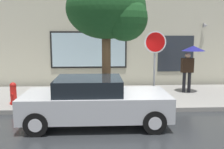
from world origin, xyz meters
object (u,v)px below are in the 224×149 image
(parked_car, at_px, (95,101))
(stop_sign, at_px, (155,53))
(fire_hydrant, at_px, (13,93))
(street_tree, at_px, (110,12))
(pedestrian_with_umbrella, at_px, (191,56))

(parked_car, xyz_separation_m, stop_sign, (2.07, 1.45, 1.30))
(fire_hydrant, relative_size, street_tree, 0.18)
(parked_car, distance_m, street_tree, 3.19)
(street_tree, xyz_separation_m, stop_sign, (1.55, -0.15, -1.42))
(parked_car, bearing_deg, street_tree, 71.96)
(parked_car, bearing_deg, pedestrian_with_umbrella, 39.65)
(fire_hydrant, height_order, pedestrian_with_umbrella, pedestrian_with_umbrella)
(parked_car, height_order, street_tree, street_tree)
(fire_hydrant, height_order, stop_sign, stop_sign)
(fire_hydrant, bearing_deg, pedestrian_with_umbrella, 12.45)
(fire_hydrant, bearing_deg, street_tree, -3.89)
(fire_hydrant, bearing_deg, stop_sign, -4.34)
(pedestrian_with_umbrella, xyz_separation_m, street_tree, (-3.56, -1.79, 1.66))
(street_tree, relative_size, stop_sign, 1.68)
(parked_car, height_order, pedestrian_with_umbrella, pedestrian_with_umbrella)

